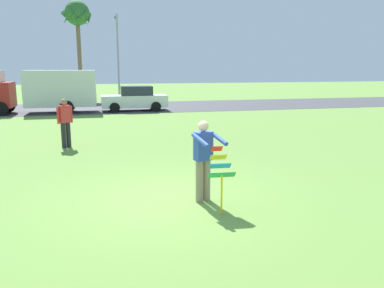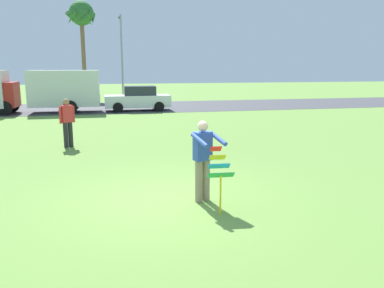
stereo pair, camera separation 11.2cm
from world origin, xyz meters
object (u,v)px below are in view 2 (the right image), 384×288
object	(u,v)px
palm_tree_right_near	(82,18)
kite_held	(219,169)
parked_truck_red_cab	(51,90)
person_walker_near	(67,121)
parked_car_white	(138,99)
streetlight_pole	(122,52)
person_kite_flyer	(203,158)

from	to	relation	value
palm_tree_right_near	kite_held	bearing A→B (deg)	-82.77
parked_truck_red_cab	person_walker_near	bearing A→B (deg)	-80.49
parked_car_white	streetlight_pole	xyz separation A→B (m)	(-0.59, 7.55, 3.22)
person_kite_flyer	kite_held	world-z (taller)	person_kite_flyer
parked_truck_red_cab	palm_tree_right_near	world-z (taller)	palm_tree_right_near
person_kite_flyer	parked_car_white	world-z (taller)	person_kite_flyer
kite_held	person_walker_near	size ratio (longest dim) A/B	0.73
kite_held	person_walker_near	world-z (taller)	person_walker_near
streetlight_pole	person_walker_near	size ratio (longest dim) A/B	4.05
parked_truck_red_cab	person_walker_near	world-z (taller)	parked_truck_red_cab
person_kite_flyer	parked_truck_red_cab	bearing A→B (deg)	106.08
parked_car_white	streetlight_pole	world-z (taller)	streetlight_pole
palm_tree_right_near	parked_car_white	bearing A→B (deg)	-70.70
person_kite_flyer	person_walker_near	distance (m)	7.35
parked_truck_red_cab	parked_car_white	distance (m)	5.40
kite_held	streetlight_pole	world-z (taller)	streetlight_pole
kite_held	palm_tree_right_near	world-z (taller)	palm_tree_right_near
person_kite_flyer	palm_tree_right_near	bearing A→B (deg)	97.08
streetlight_pole	person_walker_near	world-z (taller)	streetlight_pole
parked_truck_red_cab	streetlight_pole	size ratio (longest dim) A/B	0.96
kite_held	parked_car_white	xyz separation A→B (m)	(0.04, 18.52, -0.09)
kite_held	streetlight_pole	size ratio (longest dim) A/B	0.18
parked_car_white	streetlight_pole	size ratio (longest dim) A/B	0.60
kite_held	palm_tree_right_near	bearing A→B (deg)	97.23
streetlight_pole	person_walker_near	distance (m)	19.31
person_walker_near	person_kite_flyer	bearing A→B (deg)	-63.64
kite_held	streetlight_pole	xyz separation A→B (m)	(-0.54, 26.07, 3.13)
person_walker_near	streetlight_pole	bearing A→B (deg)	81.31
parked_truck_red_cab	streetlight_pole	world-z (taller)	streetlight_pole
person_kite_flyer	streetlight_pole	distance (m)	25.62
person_kite_flyer	streetlight_pole	xyz separation A→B (m)	(-0.38, 25.43, 3.05)
kite_held	palm_tree_right_near	distance (m)	30.12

